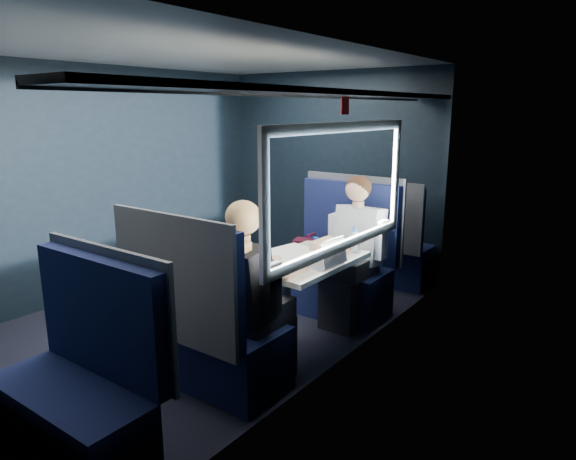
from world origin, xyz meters
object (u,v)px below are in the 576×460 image
Objects in this scene: seat_row_front at (382,247)px; cup at (350,245)px; seat_bay_far at (205,331)px; seat_row_back at (82,390)px; woman at (249,287)px; seat_bay_near at (337,267)px; bottle_small at (354,241)px; man at (354,244)px; laptop at (327,258)px; table at (302,268)px.

seat_row_front is 12.94× the size of cup.
seat_bay_far reaches higher than seat_row_front.
seat_row_back is 1.16m from woman.
seat_bay_near is 1.09× the size of seat_row_back.
bottle_small is at bearing -47.61° from seat_bay_near.
seat_row_front is 0.88× the size of man.
seat_row_back is 12.94× the size of cup.
seat_bay_far is 1.62m from man.
seat_bay_near and seat_bay_far have the same top height.
laptop is at bearing -86.39° from bottle_small.
bottle_small is at bearing 79.42° from seat_row_back.
woman is 6.39× the size of bottle_small.
woman reaches higher than cup.
cup is (0.37, -0.43, 0.36)m from seat_bay_near.
woman is at bearing -90.00° from man.
seat_bay_near reaches higher than cup.
woman reaches higher than table.
seat_row_front is 5.61× the size of bottle_small.
seat_bay_far is 14.06× the size of cup.
seat_row_back is 0.88× the size of woman.
seat_row_front is (0.00, 2.67, -0.00)m from seat_bay_far.
cup is at bearing 80.86° from seat_row_back.
seat_bay_near is 0.67m from cup.
seat_row_front is (0.01, 0.93, -0.01)m from seat_bay_near.
seat_bay_near reaches higher than bottle_small.
seat_bay_far is 1.41m from bottle_small.
table is 0.29m from laptop.
seat_row_front is 0.88× the size of woman.
bottle_small is 0.08m from cup.
woman is 1.13m from bottle_small.
woman is 0.69m from laptop.
laptop is (0.44, 0.83, 0.38)m from seat_bay_far.
seat_row_back reaches higher than laptop.
man is 4.42× the size of laptop.
table is at bearing 78.22° from seat_bay_far.
woman is at bearing -80.69° from seat_bay_near.
bottle_small is (0.42, -0.46, 0.41)m from seat_bay_near.
seat_bay_near is at bearing 130.60° from cup.
table is 0.76× the size of man.
seat_bay_near is at bearing 90.28° from seat_bay_far.
man is at bearing 84.28° from seat_row_back.
man is 6.39× the size of bottle_small.
seat_bay_far is 0.43m from woman.
seat_bay_near is 4.21× the size of laptop.
seat_row_front is 1.45m from cup.
table is at bearing -111.96° from cup.
laptop reaches higher than table.
woman is at bearing -106.03° from laptop.
seat_row_back is at bearing -102.93° from woman.
seat_row_front is 1.51m from bottle_small.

